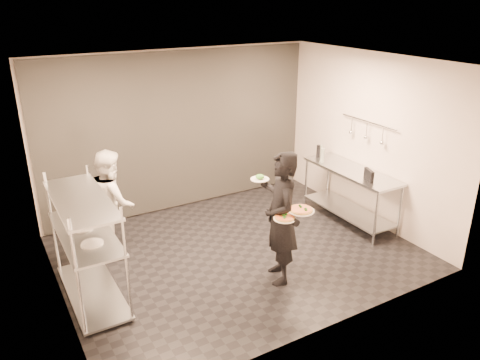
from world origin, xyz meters
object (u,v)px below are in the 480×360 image
waiter (281,219)px  pos_monitor (369,175)px  bottle_green (322,155)px  pass_rack (87,243)px  prep_counter (351,186)px  bottle_dark (318,151)px  pizza_plate_near (285,218)px  pizza_plate_far (301,210)px  chef (112,202)px  bottle_clear (321,151)px  salad_plate (260,178)px

waiter → pos_monitor: (1.91, 0.38, 0.11)m
pos_monitor → bottle_green: bottle_green is taller
pass_rack → bottle_green: 4.20m
prep_counter → bottle_green: size_ratio=7.35×
pass_rack → bottle_green: (4.16, 0.56, 0.27)m
pos_monitor → bottle_dark: (0.05, 1.29, 0.02)m
pizza_plate_near → pizza_plate_far: bearing=-1.0°
pos_monitor → chef: bearing=176.7°
chef → pizza_plate_near: size_ratio=5.58×
bottle_dark → bottle_green: bearing=-112.9°
waiter → bottle_green: waiter is taller
prep_counter → waiter: 2.23m
prep_counter → chef: chef is taller
waiter → bottle_clear: bearing=149.1°
pass_rack → salad_plate: bearing=-13.4°
waiter → bottle_green: bearing=147.2°
pass_rack → pizza_plate_near: size_ratio=5.64×
prep_counter → waiter: (-2.03, -0.87, 0.28)m
prep_counter → bottle_dark: (-0.07, 0.80, 0.40)m
prep_counter → pos_monitor: pos_monitor is taller
pizza_plate_near → bottle_clear: 2.85m
pos_monitor → bottle_clear: bearing=104.5°
waiter → bottle_clear: 2.63m
salad_plate → bottle_clear: salad_plate is taller
waiter → pizza_plate_far: waiter is taller
chef → bottle_green: 3.59m
pass_rack → bottle_clear: bearing=10.5°
bottle_dark → pass_rack: bearing=-169.3°
prep_counter → waiter: size_ratio=1.00×
chef → bottle_dark: size_ratio=7.25×
waiter → bottle_clear: waiter is taller
pass_rack → prep_counter: size_ratio=0.89×
pass_rack → salad_plate: size_ratio=6.49×
prep_counter → pass_rack: bearing=-180.0°
waiter → salad_plate: (-0.11, 0.35, 0.48)m
pizza_plate_far → bottle_green: (1.72, 1.67, -0.05)m
pizza_plate_near → chef: bearing=127.1°
pizza_plate_far → bottle_clear: (1.88, 1.91, -0.06)m
pizza_plate_far → bottle_dark: (1.82, 1.91, -0.06)m
pos_monitor → salad_plate: bearing=-159.8°
pos_monitor → pass_rack: bearing=-167.4°
pass_rack → waiter: bearing=-20.7°
salad_plate → pass_rack: bearing=166.6°
waiter → salad_plate: size_ratio=7.33×
bottle_dark → bottle_clear: bearing=0.0°
pass_rack → pizza_plate_near: (2.19, -1.10, 0.27)m
pizza_plate_far → salad_plate: (-0.25, 0.58, 0.29)m
chef → bottle_clear: size_ratio=7.40×
waiter → bottle_green: 2.35m
waiter → prep_counter: bearing=132.7°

